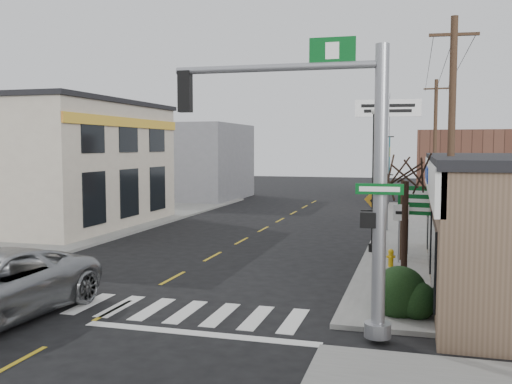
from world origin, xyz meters
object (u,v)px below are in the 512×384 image
(utility_pole_near, at_px, (451,153))
(guide_sign, at_px, (421,210))
(lamp_post, at_px, (376,169))
(utility_pole_far, at_px, (435,148))
(traffic_signal_pole, at_px, (344,160))
(dance_center_sign, at_px, (388,128))
(bare_tree, at_px, (406,163))
(fire_hydrant, at_px, (391,257))

(utility_pole_near, bearing_deg, guide_sign, 93.34)
(lamp_post, distance_m, utility_pole_far, 12.11)
(utility_pole_near, relative_size, utility_pole_far, 0.98)
(lamp_post, bearing_deg, utility_pole_far, 85.82)
(traffic_signal_pole, bearing_deg, utility_pole_near, 60.52)
(traffic_signal_pole, xyz_separation_m, lamp_post, (-0.02, 10.84, -0.60))
(lamp_post, height_order, utility_pole_near, utility_pole_near)
(dance_center_sign, xyz_separation_m, utility_pole_near, (2.46, -12.52, -1.13))
(guide_sign, xyz_separation_m, lamp_post, (-1.84, 1.48, 1.49))
(dance_center_sign, distance_m, utility_pole_far, 5.98)
(traffic_signal_pole, xyz_separation_m, dance_center_sign, (0.12, 17.31, 1.25))
(utility_pole_far, bearing_deg, guide_sign, -89.05)
(guide_sign, distance_m, bare_tree, 4.14)
(traffic_signal_pole, height_order, guide_sign, traffic_signal_pole)
(bare_tree, height_order, utility_pole_far, utility_pole_far)
(dance_center_sign, height_order, utility_pole_far, utility_pole_far)
(fire_hydrant, xyz_separation_m, dance_center_sign, (-0.66, 9.31, 4.97))
(traffic_signal_pole, xyz_separation_m, utility_pole_far, (2.63, 22.63, 0.21))
(bare_tree, bearing_deg, lamp_post, 104.22)
(lamp_post, height_order, utility_pole_far, utility_pole_far)
(guide_sign, distance_m, fire_hydrant, 2.37)
(lamp_post, bearing_deg, traffic_signal_pole, -81.34)
(bare_tree, xyz_separation_m, utility_pole_near, (1.30, -0.93, 0.33))
(fire_hydrant, bearing_deg, bare_tree, -77.53)
(fire_hydrant, xyz_separation_m, lamp_post, (-0.80, 2.85, 3.12))
(utility_pole_near, bearing_deg, dance_center_sign, 95.02)
(fire_hydrant, xyz_separation_m, utility_pole_near, (1.80, -3.21, 3.84))
(bare_tree, bearing_deg, dance_center_sign, 95.72)
(traffic_signal_pole, distance_m, lamp_post, 10.86)
(utility_pole_near, bearing_deg, lamp_post, 107.12)
(guide_sign, height_order, dance_center_sign, dance_center_sign)
(utility_pole_near, bearing_deg, traffic_signal_pole, -124.40)
(guide_sign, height_order, utility_pole_far, utility_pole_far)
(lamp_post, xyz_separation_m, utility_pole_near, (2.60, -6.06, 0.72))
(traffic_signal_pole, relative_size, fire_hydrant, 10.49)
(fire_hydrant, bearing_deg, guide_sign, 52.68)
(guide_sign, bearing_deg, fire_hydrant, -118.03)
(traffic_signal_pole, relative_size, bare_tree, 1.39)
(bare_tree, height_order, utility_pole_near, utility_pole_near)
(fire_hydrant, height_order, bare_tree, bare_tree)
(guide_sign, xyz_separation_m, fire_hydrant, (-1.04, -1.37, -1.63))
(dance_center_sign, relative_size, bare_tree, 1.45)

